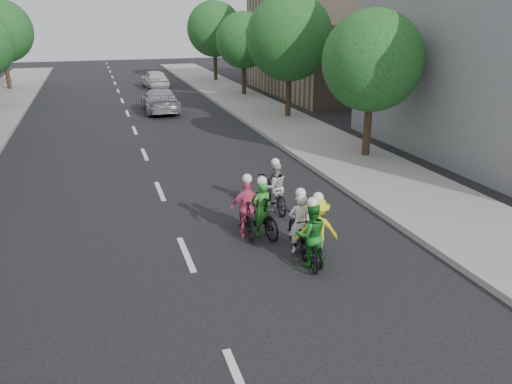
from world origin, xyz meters
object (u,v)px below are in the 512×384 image
cyclist_0 (274,191)px  cyclist_3 (261,213)px  follow_car_trail (155,79)px  cyclist_1 (316,235)px  cyclist_4 (310,240)px  cyclist_2 (247,212)px  cyclist_5 (298,230)px  follow_car_lead (160,100)px

cyclist_0 → cyclist_3: 1.88m
cyclist_0 → follow_car_trail: 28.83m
cyclist_1 → cyclist_4: (-0.24, -0.20, 0.00)m
cyclist_2 → cyclist_4: (0.93, -2.12, 0.01)m
cyclist_1 → cyclist_5: size_ratio=0.94×
cyclist_3 → cyclist_5: bearing=103.7°
cyclist_5 → follow_car_lead: (-0.74, 20.56, 0.16)m
cyclist_3 → follow_car_lead: bearing=-100.7°
cyclist_4 → cyclist_2: bearing=-57.6°
cyclist_0 → cyclist_2: cyclist_2 is taller
cyclist_4 → follow_car_trail: 32.46m
cyclist_0 → cyclist_1: (-0.16, -3.43, 0.05)m
cyclist_2 → cyclist_5: cyclist_2 is taller
follow_car_trail → cyclist_1: bearing=85.3°
cyclist_1 → cyclist_0: bearing=-81.7°
cyclist_5 → follow_car_trail: 31.70m
cyclist_4 → follow_car_lead: 21.34m
cyclist_4 → follow_car_lead: size_ratio=0.35×
cyclist_2 → cyclist_5: 1.66m
follow_car_lead → cyclist_5: bearing=92.4°
cyclist_0 → cyclist_3: cyclist_3 is taller
cyclist_0 → cyclist_2: size_ratio=1.11×
cyclist_2 → cyclist_3: (0.37, -0.11, -0.02)m
cyclist_1 → cyclist_5: 0.62m
cyclist_1 → cyclist_5: cyclist_1 is taller
cyclist_0 → cyclist_5: bearing=81.5°
cyclist_3 → follow_car_lead: (-0.17, 19.31, 0.10)m
cyclist_5 → follow_car_trail: cyclist_5 is taller
cyclist_0 → follow_car_lead: cyclist_0 is taller
cyclist_5 → cyclist_4: bearing=96.4°
cyclist_0 → cyclist_5: 2.89m
cyclist_4 → cyclist_5: size_ratio=0.92×
cyclist_4 → cyclist_5: (0.02, 0.77, -0.09)m
cyclist_2 → cyclist_5: (0.95, -1.35, -0.09)m
cyclist_2 → follow_car_trail: bearing=-88.0°
follow_car_lead → cyclist_1: bearing=92.9°
cyclist_4 → follow_car_trail: size_ratio=0.40×
cyclist_5 → follow_car_lead: 20.58m
cyclist_0 → cyclist_5: cyclist_5 is taller
follow_car_lead → cyclist_3: bearing=90.8°
cyclist_3 → cyclist_5: (0.58, -1.25, -0.06)m
cyclist_3 → follow_car_trail: 30.46m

